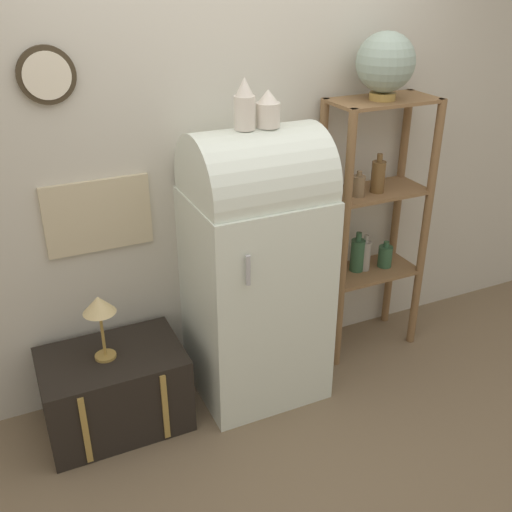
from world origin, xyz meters
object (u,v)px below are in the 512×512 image
object	(u,v)px
refrigerator	(256,264)
suitcase_trunk	(115,390)
desk_lamp	(99,309)
vase_left	(245,105)
vase_center	(268,110)
globe	(385,63)

from	to	relation	value
refrigerator	suitcase_trunk	bearing A→B (deg)	178.88
suitcase_trunk	desk_lamp	distance (m)	0.52
vase_left	vase_center	size ratio (longest dim) A/B	1.36
globe	vase_center	world-z (taller)	globe
vase_center	desk_lamp	world-z (taller)	vase_center
refrigerator	vase_center	world-z (taller)	vase_center
suitcase_trunk	desk_lamp	xyz separation A→B (m)	(-0.02, -0.00, 0.52)
vase_left	desk_lamp	bearing A→B (deg)	178.47
refrigerator	suitcase_trunk	world-z (taller)	refrigerator
suitcase_trunk	refrigerator	bearing A→B (deg)	-1.12
desk_lamp	vase_center	bearing A→B (deg)	-1.56
desk_lamp	refrigerator	bearing A→B (deg)	-0.78
refrigerator	globe	bearing A→B (deg)	6.60
vase_left	vase_center	world-z (taller)	vase_left
vase_center	desk_lamp	size ratio (longest dim) A/B	0.50
vase_left	vase_center	distance (m)	0.13
globe	vase_left	xyz separation A→B (m)	(-0.87, -0.10, -0.13)
vase_left	desk_lamp	xyz separation A→B (m)	(-0.79, 0.02, -0.94)
globe	desk_lamp	world-z (taller)	globe
vase_center	refrigerator	bearing A→B (deg)	167.37
refrigerator	desk_lamp	distance (m)	0.86
suitcase_trunk	globe	distance (m)	2.28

